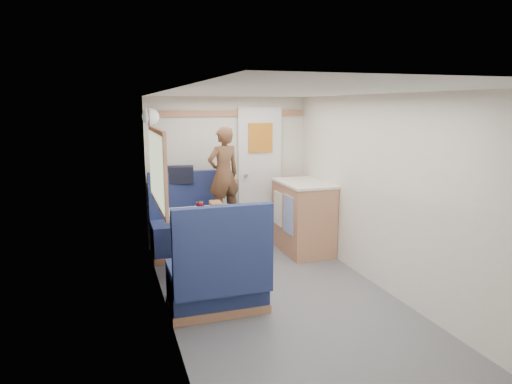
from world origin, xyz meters
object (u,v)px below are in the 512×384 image
object	(u,v)px
dome_light	(151,117)
person	(224,174)
bench_near	(218,281)
dinette_table	(199,229)
bread_loaf	(216,206)
tray	(222,217)
bench_far	(187,232)
cheese_block	(217,216)
duffel_bag	(176,175)
galley_counter	(303,216)
orange_fruit	(217,211)
tumbler_left	(193,214)
pepper_grinder	(202,209)
salt_grinder	(204,211)
wine_glass	(200,206)
beer_glass	(213,206)
tumbler_right	(200,207)

from	to	relation	value
dome_light	person	size ratio (longest dim) A/B	0.17
bench_near	dome_light	size ratio (longest dim) A/B	5.25
dinette_table	bread_loaf	xyz separation A→B (m)	(0.22, 0.17, 0.20)
tray	bread_loaf	xyz separation A→B (m)	(0.02, 0.37, 0.04)
bench_far	cheese_block	distance (m)	1.19
duffel_bag	bread_loaf	world-z (taller)	duffel_bag
galley_counter	orange_fruit	size ratio (longest dim) A/B	13.07
person	dome_light	bearing A→B (deg)	-24.05
bench_far	galley_counter	bearing A→B (deg)	-12.10
dome_light	orange_fruit	bearing A→B (deg)	-58.07
dinette_table	bench_near	world-z (taller)	bench_near
dome_light	galley_counter	world-z (taller)	dome_light
bench_far	bench_near	distance (m)	1.73
person	duffel_bag	world-z (taller)	person
person	duffel_bag	xyz separation A→B (m)	(-0.53, 0.39, -0.04)
dome_light	cheese_block	world-z (taller)	dome_light
duffel_bag	tray	world-z (taller)	duffel_bag
duffel_bag	tumbler_left	xyz separation A→B (m)	(-0.02, -1.28, -0.23)
person	pepper_grinder	world-z (taller)	person
tumbler_left	salt_grinder	distance (m)	0.18
dome_light	pepper_grinder	distance (m)	1.34
wine_glass	bread_loaf	size ratio (longest dim) A/B	0.73
dome_light	bread_loaf	xyz separation A→B (m)	(0.61, -0.68, -0.98)
wine_glass	galley_counter	bearing A→B (deg)	23.02
salt_grinder	bread_loaf	size ratio (longest dim) A/B	0.40
dinette_table	cheese_block	xyz separation A→B (m)	(0.15, -0.22, 0.19)
galley_counter	tumbler_left	size ratio (longest dim) A/B	7.60
wine_glass	beer_glass	distance (m)	0.34
bench_near	dinette_table	bearing A→B (deg)	90.00
dinette_table	beer_glass	bearing A→B (deg)	44.99
dinette_table	galley_counter	world-z (taller)	galley_counter
duffel_bag	orange_fruit	size ratio (longest dim) A/B	6.27
person	orange_fruit	world-z (taller)	person
pepper_grinder	orange_fruit	bearing A→B (deg)	-40.00
bench_near	bread_loaf	xyz separation A→B (m)	(0.23, 1.04, 0.47)
galley_counter	cheese_block	bearing A→B (deg)	-149.70
dome_light	bench_far	bearing A→B (deg)	2.12
beer_glass	tray	bearing A→B (deg)	-88.15
wine_glass	bread_loaf	world-z (taller)	wine_glass
person	wine_glass	bearing A→B (deg)	44.06
bench_near	beer_glass	distance (m)	1.17
bench_far	person	bearing A→B (deg)	-16.25
dome_light	orange_fruit	size ratio (longest dim) A/B	2.84
tumbler_right	pepper_grinder	world-z (taller)	tumbler_right
wine_glass	dinette_table	bearing A→B (deg)	86.50
person	tumbler_left	distance (m)	1.08
beer_glass	bread_loaf	world-z (taller)	bread_loaf
tray	wine_glass	bearing A→B (deg)	150.95
tray	salt_grinder	size ratio (longest dim) A/B	3.63
cheese_block	tumbler_left	world-z (taller)	tumbler_left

